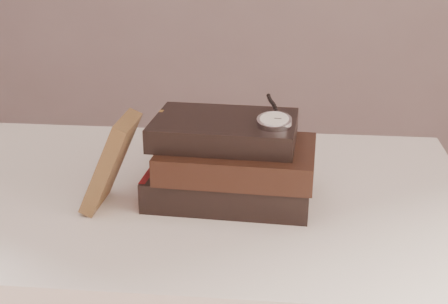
# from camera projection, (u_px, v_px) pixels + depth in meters

# --- Properties ---
(table) EXTENTS (1.00, 0.60, 0.75)m
(table) POSITION_uv_depth(u_px,v_px,m) (166.00, 238.00, 1.07)
(table) COLOR white
(table) RESTS_ON ground
(book_stack) EXTENTS (0.27, 0.19, 0.13)m
(book_stack) POSITION_uv_depth(u_px,v_px,m) (231.00, 162.00, 0.99)
(book_stack) COLOR black
(book_stack) RESTS_ON table
(journal) EXTENTS (0.08, 0.09, 0.15)m
(journal) POSITION_uv_depth(u_px,v_px,m) (111.00, 162.00, 0.95)
(journal) COLOR #46301B
(journal) RESTS_ON table
(pocket_watch) EXTENTS (0.06, 0.16, 0.02)m
(pocket_watch) POSITION_uv_depth(u_px,v_px,m) (274.00, 120.00, 0.94)
(pocket_watch) COLOR silver
(pocket_watch) RESTS_ON book_stack
(eyeglasses) EXTENTS (0.11, 0.13, 0.05)m
(eyeglasses) POSITION_uv_depth(u_px,v_px,m) (186.00, 133.00, 1.07)
(eyeglasses) COLOR silver
(eyeglasses) RESTS_ON book_stack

